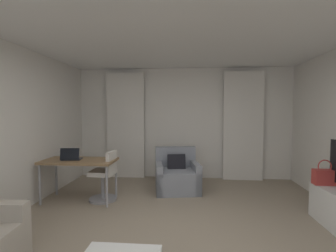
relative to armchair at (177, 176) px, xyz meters
name	(u,v)px	position (x,y,z in m)	size (l,w,h in m)	color
ground_plane	(178,246)	(0.10, -2.03, -0.28)	(12.00, 12.00, 0.00)	gray
wall_window	(183,123)	(0.10, 1.00, 1.02)	(5.12, 0.06, 2.60)	silver
ceiling	(178,16)	(0.10, -2.03, 2.35)	(5.12, 6.12, 0.06)	white
curtain_left_panel	(126,126)	(-1.27, 0.87, 0.97)	(0.90, 0.06, 2.50)	silver
curtain_right_panel	(243,126)	(1.48, 0.87, 0.97)	(0.90, 0.06, 2.50)	silver
armchair	(177,176)	(0.00, 0.00, 0.00)	(0.96, 0.91, 0.84)	gray
desk	(79,163)	(-1.69, -0.71, 0.38)	(1.26, 0.61, 0.73)	olive
desk_chair	(105,178)	(-1.25, -0.66, 0.11)	(0.48, 0.48, 0.88)	gray
laptop	(71,157)	(-1.82, -0.74, 0.49)	(0.35, 0.29, 0.22)	#2D2D33
handbag_primary	(324,176)	(2.20, -1.12, 0.35)	(0.30, 0.14, 0.37)	#B73833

